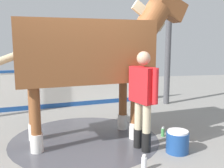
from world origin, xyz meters
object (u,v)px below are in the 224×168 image
object	(u,v)px
horse	(89,52)
handler	(143,95)
wash_bucket	(177,142)
bottle_spray	(163,132)
bottle_shampoo	(144,163)

from	to	relation	value
horse	handler	distance (m)	1.20
handler	wash_bucket	bearing A→B (deg)	135.27
horse	bottle_spray	distance (m)	2.00
handler	bottle_spray	xyz separation A→B (m)	(0.51, -0.55, -0.83)
wash_bucket	bottle_spray	xyz separation A→B (m)	(0.71, -0.02, -0.09)
handler	bottle_shampoo	size ratio (longest dim) A/B	7.25
wash_bucket	handler	bearing A→B (deg)	68.61
horse	bottle_spray	xyz separation A→B (m)	(-0.13, -1.34, -1.48)
horse	bottle_shampoo	bearing A→B (deg)	-75.18
horse	wash_bucket	world-z (taller)	horse
horse	handler	bearing A→B (deg)	-49.29
bottle_shampoo	bottle_spray	bearing A→B (deg)	-31.04
bottle_spray	wash_bucket	bearing A→B (deg)	178.11
handler	wash_bucket	world-z (taller)	handler
handler	wash_bucket	distance (m)	0.93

